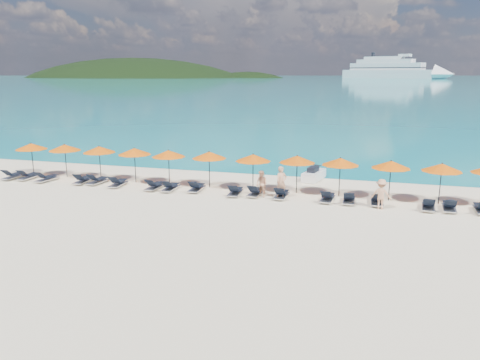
# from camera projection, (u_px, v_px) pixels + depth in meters

# --- Properties ---
(ground) EXTENTS (1400.00, 1400.00, 0.00)m
(ground) POSITION_uv_depth(u_px,v_px,m) (223.00, 217.00, 22.88)
(ground) COLOR beige
(sea) EXTENTS (1600.00, 1300.00, 0.01)m
(sea) POSITION_uv_depth(u_px,v_px,m) (372.00, 77.00, 641.15)
(sea) COLOR #1FA9B2
(sea) RESTS_ON ground
(headland_main) EXTENTS (374.00, 242.00, 126.50)m
(headland_main) POSITION_uv_depth(u_px,v_px,m) (134.00, 107.00, 617.69)
(headland_main) COLOR black
(headland_main) RESTS_ON ground
(headland_small) EXTENTS (162.00, 126.00, 85.50)m
(headland_small) POSITION_uv_depth(u_px,v_px,m) (247.00, 106.00, 595.55)
(headland_small) COLOR black
(headland_small) RESTS_ON ground
(cruise_ship) EXTENTS (124.32, 70.26, 35.39)m
(cruise_ship) POSITION_uv_depth(u_px,v_px,m) (397.00, 70.00, 535.25)
(cruise_ship) COLOR silver
(cruise_ship) RESTS_ON ground
(jetski) EXTENTS (1.38, 2.60, 0.88)m
(jetski) POSITION_uv_depth(u_px,v_px,m) (314.00, 175.00, 30.70)
(jetski) COLOR white
(jetski) RESTS_ON ground
(beachgoer_a) EXTENTS (0.77, 0.76, 1.80)m
(beachgoer_a) POSITION_uv_depth(u_px,v_px,m) (281.00, 182.00, 26.22)
(beachgoer_a) COLOR tan
(beachgoer_a) RESTS_ON ground
(beachgoer_b) EXTENTS (0.85, 0.73, 1.52)m
(beachgoer_b) POSITION_uv_depth(u_px,v_px,m) (262.00, 184.00, 26.39)
(beachgoer_b) COLOR tan
(beachgoer_b) RESTS_ON ground
(beachgoer_c) EXTENTS (1.08, 0.62, 1.58)m
(beachgoer_c) POSITION_uv_depth(u_px,v_px,m) (381.00, 194.00, 24.07)
(beachgoer_c) COLOR tan
(beachgoer_c) RESTS_ON ground
(umbrella_0) EXTENTS (2.10, 2.10, 2.28)m
(umbrella_0) POSITION_uv_depth(u_px,v_px,m) (31.00, 146.00, 31.67)
(umbrella_0) COLOR black
(umbrella_0) RESTS_ON ground
(umbrella_1) EXTENTS (2.10, 2.10, 2.28)m
(umbrella_1) POSITION_uv_depth(u_px,v_px,m) (65.00, 148.00, 31.15)
(umbrella_1) COLOR black
(umbrella_1) RESTS_ON ground
(umbrella_2) EXTENTS (2.10, 2.10, 2.28)m
(umbrella_2) POSITION_uv_depth(u_px,v_px,m) (99.00, 150.00, 30.39)
(umbrella_2) COLOR black
(umbrella_2) RESTS_ON ground
(umbrella_3) EXTENTS (2.10, 2.10, 2.28)m
(umbrella_3) POSITION_uv_depth(u_px,v_px,m) (134.00, 151.00, 29.64)
(umbrella_3) COLOR black
(umbrella_3) RESTS_ON ground
(umbrella_4) EXTENTS (2.10, 2.10, 2.28)m
(umbrella_4) POSITION_uv_depth(u_px,v_px,m) (168.00, 154.00, 28.85)
(umbrella_4) COLOR black
(umbrella_4) RESTS_ON ground
(umbrella_5) EXTENTS (2.10, 2.10, 2.28)m
(umbrella_5) POSITION_uv_depth(u_px,v_px,m) (209.00, 155.00, 28.33)
(umbrella_5) COLOR black
(umbrella_5) RESTS_ON ground
(umbrella_6) EXTENTS (2.10, 2.10, 2.28)m
(umbrella_6) POSITION_uv_depth(u_px,v_px,m) (253.00, 158.00, 27.45)
(umbrella_6) COLOR black
(umbrella_6) RESTS_ON ground
(umbrella_7) EXTENTS (2.10, 2.10, 2.28)m
(umbrella_7) POSITION_uv_depth(u_px,v_px,m) (297.00, 159.00, 26.98)
(umbrella_7) COLOR black
(umbrella_7) RESTS_ON ground
(umbrella_8) EXTENTS (2.10, 2.10, 2.28)m
(umbrella_8) POSITION_uv_depth(u_px,v_px,m) (340.00, 162.00, 26.26)
(umbrella_8) COLOR black
(umbrella_8) RESTS_ON ground
(umbrella_9) EXTENTS (2.10, 2.10, 2.28)m
(umbrella_9) POSITION_uv_depth(u_px,v_px,m) (391.00, 165.00, 25.42)
(umbrella_9) COLOR black
(umbrella_9) RESTS_ON ground
(umbrella_10) EXTENTS (2.10, 2.10, 2.28)m
(umbrella_10) POSITION_uv_depth(u_px,v_px,m) (442.00, 167.00, 24.65)
(umbrella_10) COLOR black
(umbrella_10) RESTS_ON ground
(lounger_0) EXTENTS (0.64, 1.71, 0.66)m
(lounger_0) POSITION_uv_depth(u_px,v_px,m) (13.00, 175.00, 31.00)
(lounger_0) COLOR silver
(lounger_0) RESTS_ON ground
(lounger_1) EXTENTS (0.65, 1.71, 0.66)m
(lounger_1) POSITION_uv_depth(u_px,v_px,m) (28.00, 176.00, 30.88)
(lounger_1) COLOR silver
(lounger_1) RESTS_ON ground
(lounger_2) EXTENTS (0.77, 1.75, 0.66)m
(lounger_2) POSITION_uv_depth(u_px,v_px,m) (47.00, 178.00, 30.29)
(lounger_2) COLOR silver
(lounger_2) RESTS_ON ground
(lounger_3) EXTENTS (0.78, 1.75, 0.66)m
(lounger_3) POSITION_uv_depth(u_px,v_px,m) (83.00, 180.00, 29.77)
(lounger_3) COLOR silver
(lounger_3) RESTS_ON ground
(lounger_4) EXTENTS (0.74, 1.74, 0.66)m
(lounger_4) POSITION_uv_depth(u_px,v_px,m) (98.00, 180.00, 29.63)
(lounger_4) COLOR silver
(lounger_4) RESTS_ON ground
(lounger_5) EXTENTS (0.76, 1.75, 0.66)m
(lounger_5) POSITION_uv_depth(u_px,v_px,m) (118.00, 183.00, 28.96)
(lounger_5) COLOR silver
(lounger_5) RESTS_ON ground
(lounger_6) EXTENTS (0.68, 1.72, 0.66)m
(lounger_6) POSITION_uv_depth(u_px,v_px,m) (155.00, 186.00, 28.21)
(lounger_6) COLOR silver
(lounger_6) RESTS_ON ground
(lounger_7) EXTENTS (0.68, 1.72, 0.66)m
(lounger_7) POSITION_uv_depth(u_px,v_px,m) (170.00, 187.00, 27.93)
(lounger_7) COLOR silver
(lounger_7) RESTS_ON ground
(lounger_8) EXTENTS (0.69, 1.73, 0.66)m
(lounger_8) POSITION_uv_depth(u_px,v_px,m) (196.00, 187.00, 27.80)
(lounger_8) COLOR silver
(lounger_8) RESTS_ON ground
(lounger_9) EXTENTS (0.72, 1.73, 0.66)m
(lounger_9) POSITION_uv_depth(u_px,v_px,m) (235.00, 191.00, 26.89)
(lounger_9) COLOR silver
(lounger_9) RESTS_ON ground
(lounger_10) EXTENTS (0.77, 1.75, 0.66)m
(lounger_10) POSITION_uv_depth(u_px,v_px,m) (256.00, 192.00, 26.76)
(lounger_10) COLOR silver
(lounger_10) RESTS_ON ground
(lounger_11) EXTENTS (0.65, 1.71, 0.66)m
(lounger_11) POSITION_uv_depth(u_px,v_px,m) (281.00, 194.00, 26.28)
(lounger_11) COLOR silver
(lounger_11) RESTS_ON ground
(lounger_12) EXTENTS (0.73, 1.74, 0.66)m
(lounger_12) POSITION_uv_depth(u_px,v_px,m) (327.00, 197.00, 25.60)
(lounger_12) COLOR silver
(lounger_12) RESTS_ON ground
(lounger_13) EXTENTS (0.66, 1.72, 0.66)m
(lounger_13) POSITION_uv_depth(u_px,v_px,m) (349.00, 199.00, 25.30)
(lounger_13) COLOR silver
(lounger_13) RESTS_ON ground
(lounger_14) EXTENTS (0.67, 1.72, 0.66)m
(lounger_14) POSITION_uv_depth(u_px,v_px,m) (377.00, 200.00, 25.01)
(lounger_14) COLOR silver
(lounger_14) RESTS_ON ground
(lounger_15) EXTENTS (0.75, 1.74, 0.66)m
(lounger_15) POSITION_uv_depth(u_px,v_px,m) (429.00, 205.00, 24.06)
(lounger_15) COLOR silver
(lounger_15) RESTS_ON ground
(lounger_16) EXTENTS (0.72, 1.73, 0.66)m
(lounger_16) POSITION_uv_depth(u_px,v_px,m) (449.00, 206.00, 23.89)
(lounger_16) COLOR silver
(lounger_16) RESTS_ON ground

